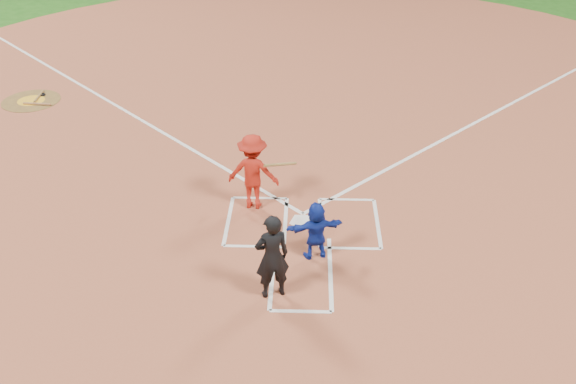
{
  "coord_description": "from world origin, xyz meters",
  "views": [
    {
      "loc": [
        0.06,
        -11.3,
        7.74
      ],
      "look_at": [
        -0.3,
        -0.4,
        1.0
      ],
      "focal_mm": 40.0,
      "sensor_mm": 36.0,
      "label": 1
    }
  ],
  "objects_px": {
    "home_plate": "(303,221)",
    "batter_at_plate": "(253,172)",
    "umpire": "(272,257)",
    "catcher": "(316,231)",
    "on_deck_circle": "(31,101)"
  },
  "relations": [
    {
      "from": "umpire",
      "to": "catcher",
      "type": "bearing_deg",
      "value": -142.6
    },
    {
      "from": "on_deck_circle",
      "to": "umpire",
      "type": "xyz_separation_m",
      "value": [
        7.67,
        -8.46,
        0.85
      ]
    },
    {
      "from": "umpire",
      "to": "batter_at_plate",
      "type": "height_order",
      "value": "batter_at_plate"
    },
    {
      "from": "on_deck_circle",
      "to": "catcher",
      "type": "height_order",
      "value": "catcher"
    },
    {
      "from": "catcher",
      "to": "batter_at_plate",
      "type": "distance_m",
      "value": 2.25
    },
    {
      "from": "home_plate",
      "to": "catcher",
      "type": "distance_m",
      "value": 1.35
    },
    {
      "from": "catcher",
      "to": "umpire",
      "type": "height_order",
      "value": "umpire"
    },
    {
      "from": "home_plate",
      "to": "umpire",
      "type": "height_order",
      "value": "umpire"
    },
    {
      "from": "catcher",
      "to": "batter_at_plate",
      "type": "bearing_deg",
      "value": -67.5
    },
    {
      "from": "home_plate",
      "to": "umpire",
      "type": "relative_size",
      "value": 0.35
    },
    {
      "from": "home_plate",
      "to": "batter_at_plate",
      "type": "height_order",
      "value": "batter_at_plate"
    },
    {
      "from": "catcher",
      "to": "umpire",
      "type": "bearing_deg",
      "value": 41.75
    },
    {
      "from": "umpire",
      "to": "batter_at_plate",
      "type": "distance_m",
      "value": 3.01
    },
    {
      "from": "home_plate",
      "to": "catcher",
      "type": "relative_size",
      "value": 0.49
    },
    {
      "from": "on_deck_circle",
      "to": "batter_at_plate",
      "type": "xyz_separation_m",
      "value": [
        7.1,
        -5.51,
        0.86
      ]
    }
  ]
}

